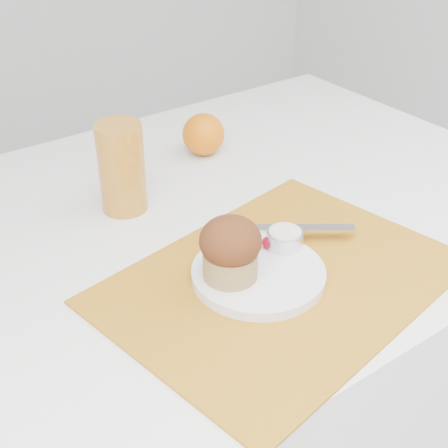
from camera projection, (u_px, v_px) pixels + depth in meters
table at (202, 381)px, 1.20m from camera, size 1.20×0.80×0.75m
placemat at (281, 280)px, 0.85m from camera, size 0.52×0.42×0.00m
plate at (258, 274)px, 0.85m from camera, size 0.22×0.22×0.01m
ramekin at (285, 239)px, 0.88m from camera, size 0.06×0.06×0.02m
cream at (285, 232)px, 0.88m from camera, size 0.06×0.06×0.01m
raspberry_near at (243, 239)px, 0.89m from camera, size 0.02×0.02×0.02m
raspberry_far at (269, 242)px, 0.88m from camera, size 0.02×0.02×0.02m
butter_knife at (283, 229)px, 0.92m from camera, size 0.18×0.14×0.01m
orange at (203, 135)px, 1.16m from camera, size 0.08×0.08×0.08m
juice_glass at (122, 168)px, 0.97m from camera, size 0.09×0.09×0.15m
muffin at (230, 248)px, 0.81m from camera, size 0.08×0.08×0.09m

